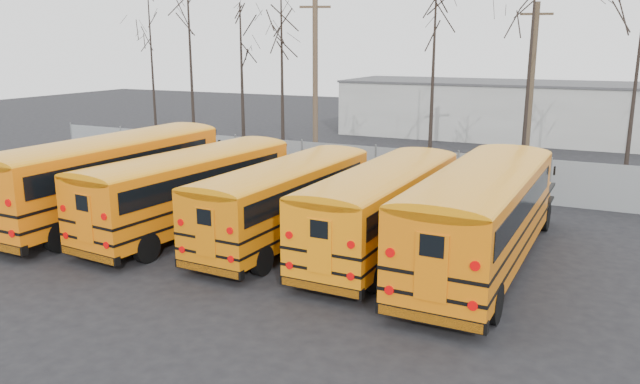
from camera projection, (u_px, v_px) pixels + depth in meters
The scene contains 17 objects.
ground at pixel (243, 263), 19.89m from camera, with size 120.00×120.00×0.00m, color black.
fence at pixel (375, 167), 30.20m from camera, with size 40.00×0.04×2.00m, color gray.
distant_building at pixel (494, 110), 46.71m from camera, with size 22.00×8.00×4.00m, color #B6B7B2.
bus_a at pixel (114, 170), 24.37m from camera, with size 3.18×12.27×3.41m.
bus_b at pixel (193, 184), 22.98m from camera, with size 3.60×11.12×3.06m.
bus_c at pixel (288, 194), 21.76m from camera, with size 2.89×10.44×2.89m.
bus_d at pixel (385, 201), 20.54m from camera, with size 2.76×10.76×2.99m.
bus_e at pixel (483, 209), 18.94m from camera, with size 3.03×11.87×3.30m.
utility_pole_left at pixel (315, 82), 33.85m from camera, with size 1.59×0.74×9.35m.
utility_pole_right at pixel (531, 90), 31.47m from camera, with size 1.55×0.50×8.84m.
tree_0 at pixel (153, 72), 41.60m from camera, with size 0.26×0.26×9.94m, color black.
tree_1 at pixel (191, 59), 37.07m from camera, with size 0.26×0.26×11.92m, color black.
tree_2 at pixel (242, 80), 38.93m from camera, with size 0.26×0.26×9.29m, color black.
tree_3 at pixel (282, 83), 33.45m from camera, with size 0.26×0.26×9.49m, color black.
tree_4 at pixel (433, 84), 30.37m from camera, with size 0.26×0.26×9.86m, color black.
tree_5 at pixel (529, 69), 29.39m from camera, with size 0.26×0.26×11.29m, color black.
tree_6 at pixel (636, 83), 26.38m from camera, with size 0.26×0.26×10.39m, color black.
Camera 1 is at (10.30, -15.94, 6.81)m, focal length 35.00 mm.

